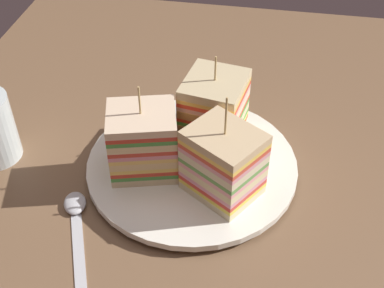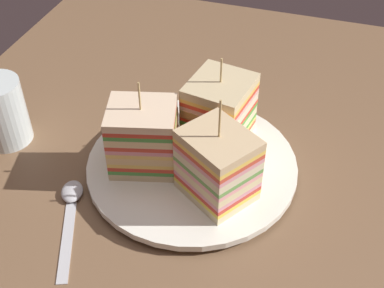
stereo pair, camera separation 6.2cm
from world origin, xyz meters
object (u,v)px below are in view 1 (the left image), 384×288
Objects in this scene: sandwich_wedge_2 at (214,109)px; plate at (192,165)px; spoon at (76,216)px; sandwich_wedge_0 at (143,141)px; sandwich_wedge_1 at (223,163)px.

plate is at bearing -8.68° from sandwich_wedge_2.
sandwich_wedge_2 is 21.44cm from spoon.
sandwich_wedge_1 is (2.11, 9.80, 0.10)cm from sandwich_wedge_0.
plate is at bearing -72.42° from spoon.
sandwich_wedge_1 is at bearing -26.95° from sandwich_wedge_0.
plate is at bearing -9.55° from sandwich_wedge_1.
plate is 15.52cm from spoon.
sandwich_wedge_0 reaches higher than spoon.
sandwich_wedge_0 and sandwich_wedge_2 have the same top height.
spoon is (10.00, -11.85, -0.56)cm from plate.
sandwich_wedge_0 is 0.90× the size of sandwich_wedge_1.
spoon is at bearing -142.70° from sandwich_wedge_0.
sandwich_wedge_1 is at bearing -92.11° from spoon.
sandwich_wedge_2 is at bearing 30.35° from sandwich_wedge_0.
sandwich_wedge_1 reaches higher than sandwich_wedge_2.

